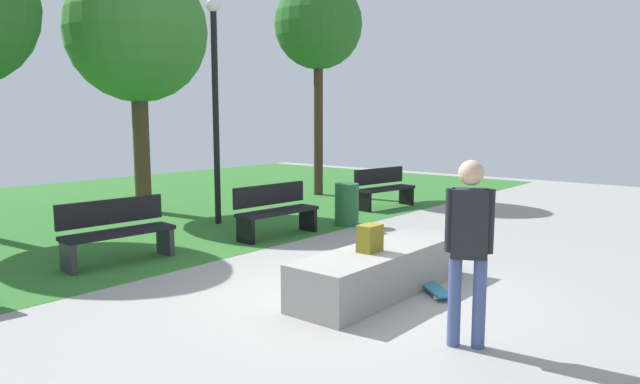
{
  "coord_description": "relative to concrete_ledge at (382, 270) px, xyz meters",
  "views": [
    {
      "loc": [
        -5.21,
        -3.93,
        2.11
      ],
      "look_at": [
        0.44,
        0.75,
        1.13
      ],
      "focal_mm": 32.16,
      "sensor_mm": 36.0,
      "label": 1
    }
  ],
  "objects": [
    {
      "name": "ground_plane",
      "position": [
        -0.44,
        0.22,
        -0.27
      ],
      "size": [
        28.0,
        28.0,
        0.0
      ],
      "primitive_type": "plane",
      "color": "gray"
    },
    {
      "name": "grass_lawn",
      "position": [
        -0.44,
        8.46,
        -0.27
      ],
      "size": [
        26.6,
        11.53,
        0.01
      ],
      "primitive_type": "cube",
      "color": "#2D6B28",
      "rests_on": "ground_plane"
    },
    {
      "name": "concrete_ledge",
      "position": [
        0.0,
        0.0,
        0.0
      ],
      "size": [
        2.72,
        0.78,
        0.54
      ],
      "primitive_type": "cube",
      "color": "gray",
      "rests_on": "ground_plane"
    },
    {
      "name": "backpack_on_ledge",
      "position": [
        -0.26,
        0.01,
        0.43
      ],
      "size": [
        0.28,
        0.2,
        0.32
      ],
      "primitive_type": "cube",
      "rotation": [
        0.0,
        0.0,
        3.14
      ],
      "color": "olive",
      "rests_on": "concrete_ledge"
    },
    {
      "name": "skater_performing_trick",
      "position": [
        -0.91,
        -1.52,
        0.74
      ],
      "size": [
        0.32,
        0.39,
        1.72
      ],
      "color": "#3F5184",
      "rests_on": "ground_plane"
    },
    {
      "name": "skateboard_by_ledge",
      "position": [
        0.35,
        -0.5,
        -0.21
      ],
      "size": [
        0.66,
        0.75,
        0.08
      ],
      "color": "teal",
      "rests_on": "ground_plane"
    },
    {
      "name": "park_bench_near_path",
      "position": [
        1.5,
        3.24,
        0.21
      ],
      "size": [
        1.63,
        0.58,
        0.91
      ],
      "color": "black",
      "rests_on": "ground_plane"
    },
    {
      "name": "park_bench_center_lawn",
      "position": [
        -1.28,
        3.72,
        0.21
      ],
      "size": [
        1.63,
        0.6,
        0.91
      ],
      "color": "black",
      "rests_on": "ground_plane"
    },
    {
      "name": "park_bench_far_right",
      "position": [
        5.41,
        3.53,
        0.21
      ],
      "size": [
        1.65,
        0.7,
        0.91
      ],
      "color": "black",
      "rests_on": "ground_plane"
    },
    {
      "name": "tree_young_birch",
      "position": [
        1.55,
        7.36,
        3.6
      ],
      "size": [
        3.0,
        3.0,
        5.41
      ],
      "color": "#4C3823",
      "rests_on": "grass_lawn"
    },
    {
      "name": "tree_slender_maple",
      "position": [
        6.14,
        6.11,
        4.16
      ],
      "size": [
        2.3,
        2.3,
        5.62
      ],
      "color": "#42301E",
      "rests_on": "grass_lawn"
    },
    {
      "name": "lamp_post",
      "position": [
        1.65,
        4.95,
        2.35
      ],
      "size": [
        0.28,
        0.28,
        4.33
      ],
      "color": "black",
      "rests_on": "ground_plane"
    },
    {
      "name": "trash_bin",
      "position": [
        3.14,
        2.89,
        0.14
      ],
      "size": [
        0.47,
        0.47,
        0.81
      ],
      "primitive_type": "cylinder",
      "color": "#1E592D",
      "rests_on": "ground_plane"
    }
  ]
}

